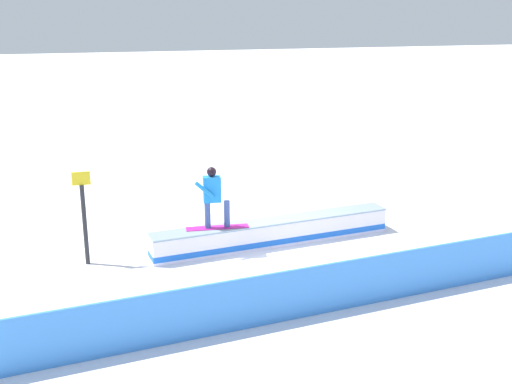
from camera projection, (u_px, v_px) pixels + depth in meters
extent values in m
plane|color=white|center=(273.00, 244.00, 15.60)|extent=(120.00, 120.00, 0.00)
cube|color=white|center=(273.00, 233.00, 15.52)|extent=(6.07, 1.39, 0.58)
cube|color=blue|center=(273.00, 239.00, 15.56)|extent=(6.08, 1.40, 0.14)
cube|color=#8799A2|center=(273.00, 221.00, 15.43)|extent=(6.08, 1.45, 0.04)
cube|color=#C31E8D|center=(218.00, 227.00, 14.91)|extent=(1.48, 0.38, 0.01)
cylinder|color=#40538E|center=(208.00, 215.00, 14.77)|extent=(0.15, 0.15, 0.63)
cylinder|color=#40538E|center=(227.00, 214.00, 14.85)|extent=(0.15, 0.15, 0.63)
cube|color=#228BE0|center=(212.00, 189.00, 14.61)|extent=(0.42, 0.27, 0.60)
sphere|color=black|center=(212.00, 172.00, 14.49)|extent=(0.22, 0.22, 0.22)
cylinder|color=#228BE0|center=(205.00, 190.00, 14.42)|extent=(0.47, 0.12, 0.44)
cylinder|color=#228BE0|center=(215.00, 186.00, 14.78)|extent=(0.21, 0.10, 0.56)
cube|color=#3C84E2|center=(325.00, 289.00, 12.06)|extent=(12.48, 1.83, 1.01)
cylinder|color=#262628|center=(85.00, 225.00, 14.19)|extent=(0.10, 0.10, 1.86)
cube|color=yellow|center=(81.00, 178.00, 13.88)|extent=(0.40, 0.04, 0.30)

